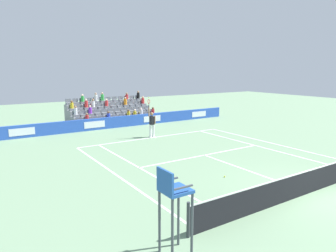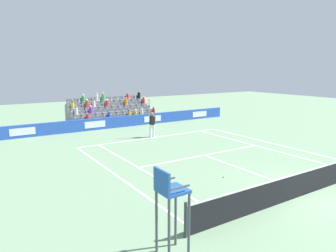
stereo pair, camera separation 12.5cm
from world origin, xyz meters
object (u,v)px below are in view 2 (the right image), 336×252
Objects in this scene: tennis_player at (152,123)px; tennis_net at (310,181)px; loose_tennis_ball at (224,177)px; umpire_chair at (170,199)px.

tennis_net is at bearing 90.52° from tennis_player.
tennis_player is 41.97× the size of loose_tennis_ball.
tennis_net reaches higher than loose_tennis_ball.
tennis_net is 3.53m from loose_tennis_ball.
umpire_chair is (6.65, 12.51, 0.53)m from tennis_player.
loose_tennis_ball is at bearing -145.42° from umpire_chair.
tennis_player is 9.10m from loose_tennis_ball.
loose_tennis_ball is at bearing 80.72° from tennis_player.
tennis_net is at bearing 116.66° from loose_tennis_ball.
loose_tennis_ball is at bearing -63.34° from tennis_net.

